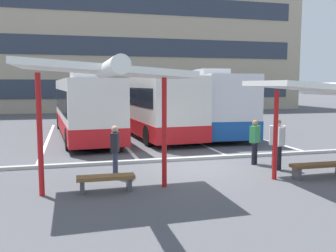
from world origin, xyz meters
TOP-DOWN VIEW (x-y plane):
  - ground_plane at (0.00, 0.00)m, footprint 160.00×160.00m
  - terminal_building at (0.03, 33.99)m, footprint 44.59×13.82m
  - coach_bus_0 at (-3.55, 9.05)m, footprint 3.37×11.95m
  - coach_bus_1 at (0.16, 8.89)m, footprint 3.37×11.21m
  - coach_bus_2 at (3.58, 9.19)m, footprint 3.43×11.38m
  - lane_stripe_0 at (-5.48, 8.57)m, footprint 0.16×14.00m
  - lane_stripe_1 at (-1.83, 8.57)m, footprint 0.16×14.00m
  - lane_stripe_2 at (1.83, 8.57)m, footprint 0.16×14.00m
  - lane_stripe_3 at (5.48, 8.57)m, footprint 0.16×14.00m
  - waiting_shelter_0 at (-3.41, -2.34)m, footprint 4.29×4.95m
  - bench_0 at (-3.41, -2.16)m, footprint 1.55×0.45m
  - waiting_shelter_1 at (3.12, -2.37)m, footprint 3.88×4.41m
  - bench_1 at (3.12, -2.30)m, footprint 1.87×0.44m
  - platform_kerb at (0.00, 1.26)m, footprint 44.00×0.24m
  - waiting_passenger_0 at (2.41, -0.98)m, footprint 0.31×0.52m
  - waiting_passenger_1 at (-2.97, -0.58)m, footprint 0.33×0.51m
  - waiting_passenger_2 at (2.44, -0.98)m, footprint 0.54×0.44m
  - waiting_passenger_3 at (2.12, -0.02)m, footprint 0.50×0.46m

SIDE VIEW (x-z plane):
  - ground_plane at x=0.00m, z-range 0.00..0.00m
  - lane_stripe_0 at x=-5.48m, z-range 0.00..0.01m
  - lane_stripe_1 at x=-1.83m, z-range 0.00..0.01m
  - lane_stripe_2 at x=1.83m, z-range 0.00..0.01m
  - lane_stripe_3 at x=5.48m, z-range 0.00..0.01m
  - platform_kerb at x=0.00m, z-range 0.00..0.12m
  - bench_0 at x=-3.41m, z-range 0.11..0.56m
  - bench_1 at x=3.12m, z-range 0.12..0.57m
  - waiting_passenger_1 at x=-2.97m, z-range 0.12..1.73m
  - waiting_passenger_3 at x=2.12m, z-range 0.12..1.74m
  - waiting_passenger_0 at x=2.41m, z-range 0.13..1.82m
  - waiting_passenger_2 at x=2.44m, z-range 0.14..1.88m
  - coach_bus_0 at x=-3.55m, z-range -0.14..3.37m
  - coach_bus_1 at x=0.16m, z-range -0.13..3.49m
  - coach_bus_2 at x=3.58m, z-range -0.14..3.59m
  - waiting_shelter_1 at x=3.12m, z-range 1.21..4.20m
  - waiting_shelter_0 at x=-3.41m, z-range 1.43..4.91m
  - terminal_building at x=0.03m, z-range -1.37..19.00m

